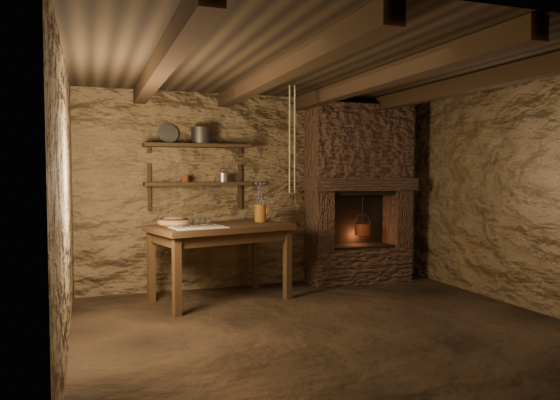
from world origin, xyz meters
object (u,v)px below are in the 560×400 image
object	(u,v)px
stoneware_jug	(260,205)
wooden_bowl	(174,223)
iron_stockpot	(201,137)
red_pot	(362,228)
work_table	(220,260)

from	to	relation	value
stoneware_jug	wooden_bowl	world-z (taller)	stoneware_jug
iron_stockpot	red_pot	distance (m)	2.39
wooden_bowl	stoneware_jug	bearing A→B (deg)	11.20
work_table	red_pot	world-z (taller)	red_pot
iron_stockpot	red_pot	size ratio (longest dim) A/B	0.43
stoneware_jug	iron_stockpot	world-z (taller)	iron_stockpot
work_table	stoneware_jug	world-z (taller)	stoneware_jug
work_table	red_pot	bearing A→B (deg)	-3.73
wooden_bowl	red_pot	bearing A→B (deg)	9.33
work_table	iron_stockpot	bearing A→B (deg)	87.06
work_table	wooden_bowl	world-z (taller)	wooden_bowl
wooden_bowl	iron_stockpot	size ratio (longest dim) A/B	1.50
work_table	red_pot	distance (m)	2.03
wooden_bowl	iron_stockpot	world-z (taller)	iron_stockpot
stoneware_jug	wooden_bowl	bearing A→B (deg)	173.93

